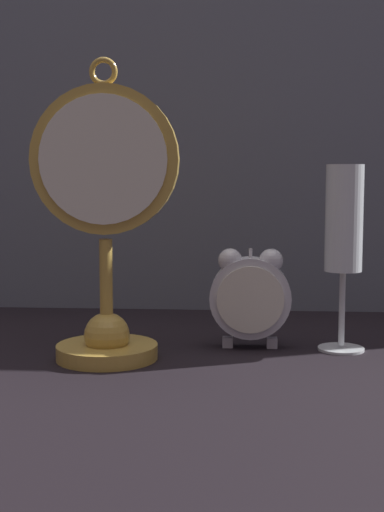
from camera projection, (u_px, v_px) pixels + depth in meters
ground_plane at (187, 367)px, 0.74m from camera, size 4.00×4.00×0.00m
fabric_backdrop_drape at (204, 58)px, 1.02m from camera, size 1.59×0.01×0.73m
pocket_watch_on_stand at (105, 232)px, 0.75m from camera, size 0.16×0.11×0.32m
alarm_clock_twin_bell at (250, 293)px, 0.81m from camera, size 0.09×0.03×0.11m
champagne_flute at (344, 232)px, 0.79m from camera, size 0.05×0.05×0.21m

